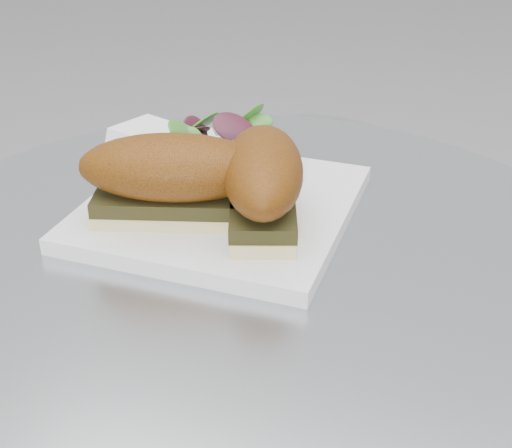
% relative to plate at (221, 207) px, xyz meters
% --- Properties ---
extents(table, '(0.70, 0.70, 0.73)m').
position_rel_plate_xyz_m(table, '(0.05, -0.06, -0.25)').
color(table, '#A2A4A8').
rests_on(table, ground).
extents(plate, '(0.26, 0.26, 0.02)m').
position_rel_plate_xyz_m(plate, '(0.00, 0.00, 0.00)').
color(plate, white).
rests_on(plate, table).
extents(sandwich_left, '(0.19, 0.13, 0.08)m').
position_rel_plate_xyz_m(sandwich_left, '(-0.02, -0.05, 0.05)').
color(sandwich_left, '#DBC189').
rests_on(sandwich_left, plate).
extents(sandwich_right, '(0.13, 0.17, 0.08)m').
position_rel_plate_xyz_m(sandwich_right, '(0.05, -0.02, 0.05)').
color(sandwich_right, '#DBC189').
rests_on(sandwich_right, plate).
extents(salad, '(0.12, 0.12, 0.05)m').
position_rel_plate_xyz_m(salad, '(-0.02, 0.07, 0.03)').
color(salad, '#38802A').
rests_on(salad, plate).
extents(napkin, '(0.16, 0.16, 0.02)m').
position_rel_plate_xyz_m(napkin, '(-0.09, 0.08, 0.00)').
color(napkin, white).
rests_on(napkin, table).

